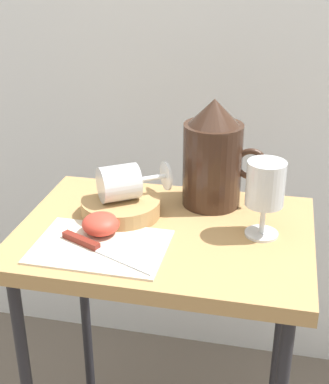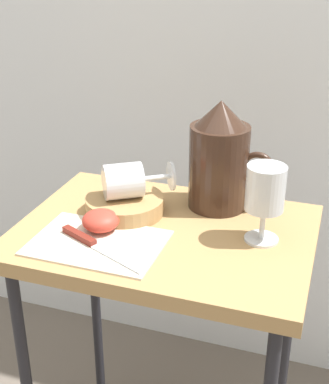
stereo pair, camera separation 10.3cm
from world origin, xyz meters
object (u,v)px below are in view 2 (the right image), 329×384
table (164,262)px  pitcher (219,165)px  basket_tray (125,205)px  wine_glass_upright (265,193)px  knife (90,242)px  wine_glass_tipped_near (126,181)px  apple_half_left (101,221)px

table → pitcher: (0.07, 0.13, 0.17)m
table → basket_tray: basket_tray is taller
wine_glass_upright → knife: bearing=-157.1°
basket_tray → table: bearing=-22.3°
table → wine_glass_upright: 0.25m
knife → wine_glass_upright: bearing=22.9°
wine_glass_upright → wine_glass_tipped_near: wine_glass_upright is taller
basket_tray → wine_glass_tipped_near: 0.05m
wine_glass_upright → wine_glass_tipped_near: 0.28m
wine_glass_upright → knife: size_ratio=0.75×
wine_glass_tipped_near → knife: wine_glass_tipped_near is taller
table → wine_glass_upright: wine_glass_upright is taller
wine_glass_upright → wine_glass_tipped_near: size_ratio=0.97×
basket_tray → wine_glass_upright: (0.28, -0.02, 0.08)m
basket_tray → knife: size_ratio=0.81×
basket_tray → wine_glass_upright: size_ratio=1.07×
table → wine_glass_tipped_near: 0.18m
pitcher → wine_glass_upright: size_ratio=1.52×
basket_tray → knife: basket_tray is taller
pitcher → knife: (-0.18, -0.24, -0.08)m
basket_tray → pitcher: (0.17, 0.09, 0.08)m
table → knife: knife is taller
pitcher → table: bearing=-118.3°
pitcher → wine_glass_upright: pitcher is taller
table → wine_glass_tipped_near: (-0.10, 0.04, 0.15)m
wine_glass_upright → pitcher: bearing=134.2°
basket_tray → apple_half_left: (-0.01, -0.09, 0.01)m
wine_glass_tipped_near → apple_half_left: (-0.02, -0.09, -0.05)m
pitcher → basket_tray: bearing=-151.5°
wine_glass_tipped_near → knife: size_ratio=0.78×
table → pitcher: bearing=61.7°
pitcher → wine_glass_tipped_near: size_ratio=1.47×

